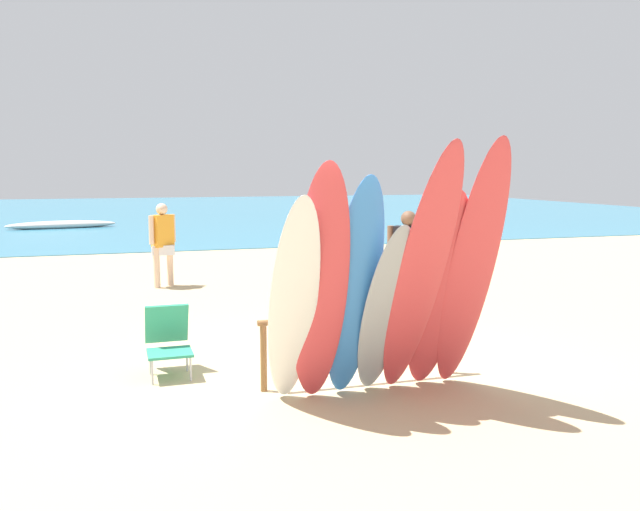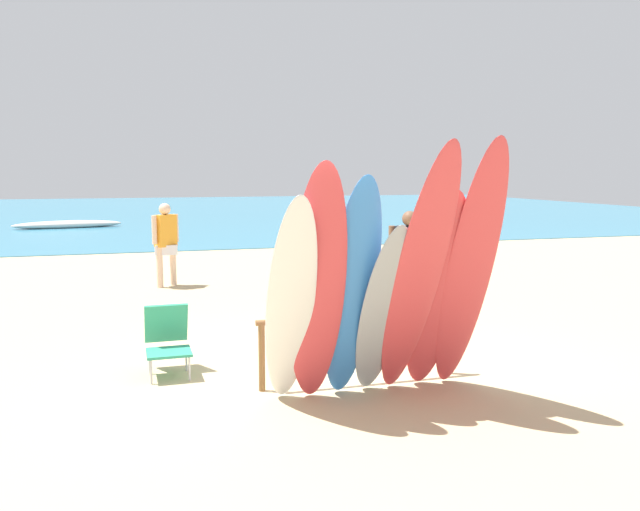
{
  "view_description": "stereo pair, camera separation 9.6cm",
  "coord_description": "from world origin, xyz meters",
  "px_view_note": "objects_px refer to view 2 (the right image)",
  "views": [
    {
      "loc": [
        -2.47,
        -6.58,
        2.35
      ],
      "look_at": [
        0.0,
        1.51,
        1.24
      ],
      "focal_mm": 36.24,
      "sensor_mm": 36.0,
      "label": 1
    },
    {
      "loc": [
        -2.37,
        -6.61,
        2.35
      ],
      "look_at": [
        0.0,
        1.51,
        1.24
      ],
      "focal_mm": 36.24,
      "sensor_mm": 36.0,
      "label": 2
    }
  ],
  "objects_px": {
    "surfboard_red_4": "(418,275)",
    "beachgoer_midbeach": "(166,239)",
    "surfboard_grey_3": "(382,312)",
    "beachgoer_photographing": "(324,236)",
    "surfboard_rack": "(358,331)",
    "beachgoer_strolling": "(321,257)",
    "beach_chair_red": "(167,337)",
    "distant_boat": "(68,225)",
    "surfboard_red_5": "(436,293)",
    "surfboard_red_6": "(470,270)",
    "surfboard_red_1": "(317,288)",
    "surfboard_white_0": "(291,304)",
    "beachgoer_by_water": "(409,258)",
    "surfboard_blue_2": "(352,291)"
  },
  "relations": [
    {
      "from": "surfboard_rack",
      "to": "surfboard_grey_3",
      "type": "height_order",
      "value": "surfboard_grey_3"
    },
    {
      "from": "surfboard_red_6",
      "to": "distant_boat",
      "type": "xyz_separation_m",
      "value": [
        -5.86,
        22.73,
        -1.19
      ]
    },
    {
      "from": "surfboard_white_0",
      "to": "beachgoer_midbeach",
      "type": "height_order",
      "value": "surfboard_white_0"
    },
    {
      "from": "surfboard_red_6",
      "to": "beach_chair_red",
      "type": "relative_size",
      "value": 3.58
    },
    {
      "from": "surfboard_grey_3",
      "to": "surfboard_red_4",
      "type": "relative_size",
      "value": 0.7
    },
    {
      "from": "surfboard_red_1",
      "to": "surfboard_red_6",
      "type": "relative_size",
      "value": 0.89
    },
    {
      "from": "surfboard_white_0",
      "to": "beachgoer_midbeach",
      "type": "distance_m",
      "value": 7.52
    },
    {
      "from": "surfboard_blue_2",
      "to": "beach_chair_red",
      "type": "distance_m",
      "value": 2.46
    },
    {
      "from": "surfboard_white_0",
      "to": "beachgoer_midbeach",
      "type": "bearing_deg",
      "value": 97.36
    },
    {
      "from": "surfboard_red_6",
      "to": "beachgoer_photographing",
      "type": "bearing_deg",
      "value": 87.25
    },
    {
      "from": "surfboard_white_0",
      "to": "surfboard_grey_3",
      "type": "height_order",
      "value": "surfboard_white_0"
    },
    {
      "from": "surfboard_red_6",
      "to": "beachgoer_strolling",
      "type": "xyz_separation_m",
      "value": [
        -0.2,
        4.67,
        -0.45
      ]
    },
    {
      "from": "surfboard_red_6",
      "to": "distant_boat",
      "type": "bearing_deg",
      "value": 107.43
    },
    {
      "from": "surfboard_blue_2",
      "to": "beachgoer_midbeach",
      "type": "height_order",
      "value": "surfboard_blue_2"
    },
    {
      "from": "surfboard_red_5",
      "to": "beachgoer_strolling",
      "type": "relative_size",
      "value": 1.5
    },
    {
      "from": "surfboard_red_4",
      "to": "distant_boat",
      "type": "distance_m",
      "value": 23.39
    },
    {
      "from": "surfboard_blue_2",
      "to": "beachgoer_midbeach",
      "type": "bearing_deg",
      "value": 99.31
    },
    {
      "from": "surfboard_white_0",
      "to": "beachgoer_midbeach",
      "type": "relative_size",
      "value": 1.35
    },
    {
      "from": "surfboard_red_4",
      "to": "beachgoer_photographing",
      "type": "distance_m",
      "value": 7.97
    },
    {
      "from": "surfboard_red_1",
      "to": "surfboard_grey_3",
      "type": "relative_size",
      "value": 1.28
    },
    {
      "from": "surfboard_red_1",
      "to": "surfboard_grey_3",
      "type": "height_order",
      "value": "surfboard_red_1"
    },
    {
      "from": "surfboard_red_1",
      "to": "surfboard_grey_3",
      "type": "bearing_deg",
      "value": 9.9
    },
    {
      "from": "surfboard_rack",
      "to": "beachgoer_strolling",
      "type": "xyz_separation_m",
      "value": [
        0.71,
        3.88,
        0.32
      ]
    },
    {
      "from": "beachgoer_strolling",
      "to": "surfboard_grey_3",
      "type": "bearing_deg",
      "value": 48.53
    },
    {
      "from": "beachgoer_photographing",
      "to": "distant_boat",
      "type": "xyz_separation_m",
      "value": [
        -6.64,
        14.91,
        -0.76
      ]
    },
    {
      "from": "surfboard_red_1",
      "to": "beachgoer_photographing",
      "type": "relative_size",
      "value": 1.62
    },
    {
      "from": "beachgoer_strolling",
      "to": "beach_chair_red",
      "type": "relative_size",
      "value": 1.94
    },
    {
      "from": "beachgoer_strolling",
      "to": "surfboard_red_6",
      "type": "bearing_deg",
      "value": 59.61
    },
    {
      "from": "surfboard_grey_3",
      "to": "surfboard_red_5",
      "type": "xyz_separation_m",
      "value": [
        0.59,
        -0.01,
        0.16
      ]
    },
    {
      "from": "beachgoer_photographing",
      "to": "surfboard_red_5",
      "type": "bearing_deg",
      "value": 57.02
    },
    {
      "from": "surfboard_red_1",
      "to": "beachgoer_photographing",
      "type": "distance_m",
      "value": 8.08
    },
    {
      "from": "beach_chair_red",
      "to": "beachgoer_strolling",
      "type": "bearing_deg",
      "value": 46.4
    },
    {
      "from": "surfboard_red_4",
      "to": "surfboard_blue_2",
      "type": "bearing_deg",
      "value": 159.44
    },
    {
      "from": "surfboard_red_6",
      "to": "beachgoer_strolling",
      "type": "bearing_deg",
      "value": 95.47
    },
    {
      "from": "surfboard_red_5",
      "to": "distant_boat",
      "type": "distance_m",
      "value": 23.28
    },
    {
      "from": "surfboard_white_0",
      "to": "surfboard_red_4",
      "type": "relative_size",
      "value": 0.81
    },
    {
      "from": "surfboard_grey_3",
      "to": "beachgoer_photographing",
      "type": "bearing_deg",
      "value": 74.91
    },
    {
      "from": "distant_boat",
      "to": "beachgoer_midbeach",
      "type": "bearing_deg",
      "value": -78.01
    },
    {
      "from": "beachgoer_midbeach",
      "to": "beachgoer_strolling",
      "type": "bearing_deg",
      "value": 94.1
    },
    {
      "from": "surfboard_red_1",
      "to": "beach_chair_red",
      "type": "xyz_separation_m",
      "value": [
        -1.35,
        1.63,
        -0.8
      ]
    },
    {
      "from": "surfboard_red_5",
      "to": "surfboard_white_0",
      "type": "bearing_deg",
      "value": -176.12
    },
    {
      "from": "surfboard_red_6",
      "to": "surfboard_grey_3",
      "type": "bearing_deg",
      "value": 172.81
    },
    {
      "from": "surfboard_rack",
      "to": "surfboard_red_4",
      "type": "relative_size",
      "value": 0.8
    },
    {
      "from": "surfboard_red_4",
      "to": "beachgoer_midbeach",
      "type": "distance_m",
      "value": 7.91
    },
    {
      "from": "beachgoer_strolling",
      "to": "distant_boat",
      "type": "xyz_separation_m",
      "value": [
        -5.65,
        18.06,
        -0.75
      ]
    },
    {
      "from": "surfboard_red_1",
      "to": "beachgoer_photographing",
      "type": "height_order",
      "value": "surfboard_red_1"
    },
    {
      "from": "surfboard_rack",
      "to": "beachgoer_photographing",
      "type": "xyz_separation_m",
      "value": [
        1.7,
        7.02,
        0.34
      ]
    },
    {
      "from": "beachgoer_strolling",
      "to": "surfboard_white_0",
      "type": "bearing_deg",
      "value": 37.2
    },
    {
      "from": "surfboard_white_0",
      "to": "surfboard_blue_2",
      "type": "xyz_separation_m",
      "value": [
        0.64,
        0.02,
        0.09
      ]
    },
    {
      "from": "beachgoer_by_water",
      "to": "beachgoer_photographing",
      "type": "distance_m",
      "value": 4.49
    }
  ]
}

